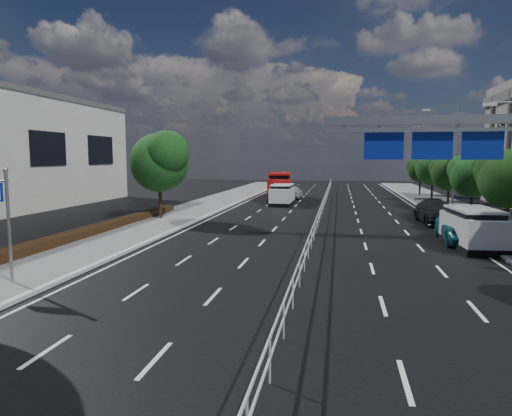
# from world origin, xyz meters

# --- Properties ---
(ground) EXTENTS (160.00, 160.00, 0.00)m
(ground) POSITION_xyz_m (0.00, 0.00, 0.00)
(ground) COLOR black
(ground) RESTS_ON ground
(kerb_near) EXTENTS (0.25, 140.00, 0.15)m
(kerb_near) POSITION_xyz_m (-9.00, 0.00, 0.07)
(kerb_near) COLOR silver
(kerb_near) RESTS_ON ground
(median_fence) EXTENTS (0.05, 85.00, 1.02)m
(median_fence) POSITION_xyz_m (0.00, 22.50, 0.53)
(median_fence) COLOR silver
(median_fence) RESTS_ON ground
(hedge_near) EXTENTS (1.00, 36.00, 0.44)m
(hedge_near) POSITION_xyz_m (-13.30, 5.00, 0.36)
(hedge_near) COLOR black
(hedge_near) RESTS_ON sidewalk_near
(overhead_gantry) EXTENTS (10.24, 0.38, 7.45)m
(overhead_gantry) POSITION_xyz_m (6.74, 10.05, 5.61)
(overhead_gantry) COLOR gray
(overhead_gantry) RESTS_ON ground
(streetlight_far) EXTENTS (2.78, 2.40, 9.00)m
(streetlight_far) POSITION_xyz_m (10.50, 26.00, 5.21)
(streetlight_far) COLOR gray
(streetlight_far) RESTS_ON ground
(near_tree_back) EXTENTS (4.84, 4.51, 6.69)m
(near_tree_back) POSITION_xyz_m (-11.94, 17.97, 4.61)
(near_tree_back) COLOR black
(near_tree_back) RESTS_ON ground
(far_tree_d) EXTENTS (3.85, 3.59, 5.34)m
(far_tree_d) POSITION_xyz_m (11.25, 14.48, 3.69)
(far_tree_d) COLOR black
(far_tree_d) RESTS_ON ground
(far_tree_e) EXTENTS (3.63, 3.38, 5.13)m
(far_tree_e) POSITION_xyz_m (11.25, 21.98, 3.56)
(far_tree_e) COLOR black
(far_tree_e) RESTS_ON ground
(far_tree_f) EXTENTS (3.52, 3.28, 5.02)m
(far_tree_f) POSITION_xyz_m (11.24, 29.48, 3.49)
(far_tree_f) COLOR black
(far_tree_f) RESTS_ON ground
(far_tree_g) EXTENTS (3.96, 3.69, 5.45)m
(far_tree_g) POSITION_xyz_m (11.25, 36.98, 3.75)
(far_tree_g) COLOR black
(far_tree_g) RESTS_ON ground
(far_tree_h) EXTENTS (3.41, 3.18, 4.91)m
(far_tree_h) POSITION_xyz_m (11.24, 44.48, 3.42)
(far_tree_h) COLOR black
(far_tree_h) RESTS_ON ground
(white_minivan) EXTENTS (2.13, 4.80, 2.07)m
(white_minivan) POSITION_xyz_m (-4.22, 30.55, 1.02)
(white_minivan) COLOR black
(white_minivan) RESTS_ON ground
(red_bus) EXTENTS (3.26, 10.23, 3.01)m
(red_bus) POSITION_xyz_m (-5.20, 36.69, 1.57)
(red_bus) COLOR black
(red_bus) RESTS_ON ground
(near_car_silver) EXTENTS (1.95, 4.41, 1.48)m
(near_car_silver) POSITION_xyz_m (-3.77, 37.90, 0.74)
(near_car_silver) COLOR #B2B4BA
(near_car_silver) RESTS_ON ground
(near_car_dark) EXTENTS (2.07, 4.86, 1.56)m
(near_car_dark) POSITION_xyz_m (-6.52, 49.84, 0.78)
(near_car_dark) COLOR black
(near_car_dark) RESTS_ON ground
(silver_minivan) EXTENTS (2.44, 5.14, 2.08)m
(silver_minivan) POSITION_xyz_m (8.30, 10.65, 1.02)
(silver_minivan) COLOR black
(silver_minivan) RESTS_ON ground
(parked_car_teal) EXTENTS (2.77, 5.65, 1.55)m
(parked_car_teal) POSITION_xyz_m (8.30, 12.00, 0.77)
(parked_car_teal) COLOR #165C64
(parked_car_teal) RESTS_ON ground
(parked_car_dark) EXTENTS (2.53, 5.72, 1.63)m
(parked_car_dark) POSITION_xyz_m (8.23, 19.63, 0.82)
(parked_car_dark) COLOR black
(parked_car_dark) RESTS_ON ground
(pedestrian_a) EXTENTS (0.73, 0.66, 1.66)m
(pedestrian_a) POSITION_xyz_m (12.94, 20.45, 0.97)
(pedestrian_a) COLOR gray
(pedestrian_a) RESTS_ON sidewalk_far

